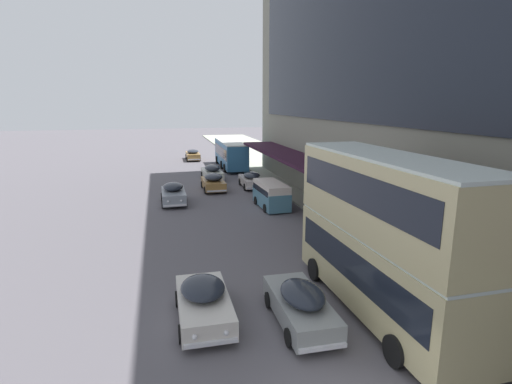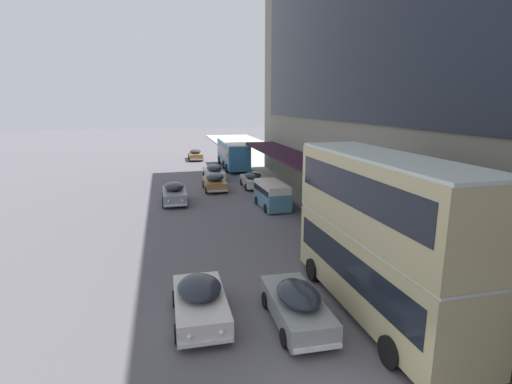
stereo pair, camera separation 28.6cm
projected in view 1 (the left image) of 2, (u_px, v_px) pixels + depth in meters
The scene contains 12 objects.
transit_bus_kerbside_front at pixel (230, 153), 49.18m from camera, with size 2.85×10.87×3.26m.
transit_bus_kerbside_rear at pixel (384, 231), 14.73m from camera, with size 2.93×9.82×6.11m.
sedan_far_back at pixel (213, 182), 36.64m from camera, with size 1.98×4.31×1.58m.
sedan_trailing_near at pixel (204, 301), 14.74m from camera, with size 2.00×4.30×1.48m.
sedan_lead_mid at pixel (251, 180), 37.91m from camera, with size 1.97×4.43×1.50m.
sedan_oncoming_rear at pixel (212, 172), 41.78m from camera, with size 2.03×4.72×1.58m.
sedan_lead_near at pixel (193, 155), 56.03m from camera, with size 1.96×4.95×1.48m.
sedan_trailing_mid at pixel (301, 304), 14.49m from camera, with size 1.87×4.50×1.56m.
sedan_oncoming_front at pixel (173, 193), 31.86m from camera, with size 1.96×4.32×1.65m.
vw_van at pixel (271, 193), 30.63m from camera, with size 2.03×4.61×1.96m.
pedestrian_at_kerb at pixel (415, 242), 19.68m from camera, with size 0.59×0.36×1.86m.
fire_hydrant at pixel (393, 256), 19.80m from camera, with size 0.20×0.40×0.70m.
Camera 1 is at (-4.32, -7.31, 7.93)m, focal length 28.00 mm.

